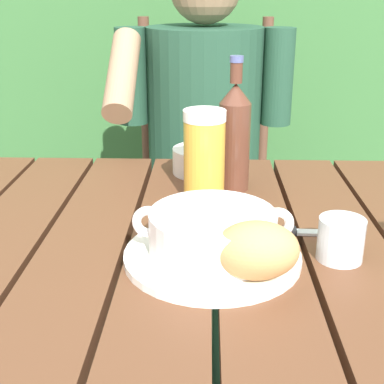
# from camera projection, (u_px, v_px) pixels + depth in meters

# --- Properties ---
(dining_table) EXTENTS (1.26, 0.91, 0.72)m
(dining_table) POSITION_uv_depth(u_px,v_px,m) (171.00, 294.00, 0.88)
(dining_table) COLOR brown
(dining_table) RESTS_ON ground_plane
(chair_near_diner) EXTENTS (0.43, 0.40, 1.02)m
(chair_near_diner) POSITION_uv_depth(u_px,v_px,m) (204.00, 187.00, 1.77)
(chair_near_diner) COLOR brown
(chair_near_diner) RESTS_ON ground_plane
(person_eating) EXTENTS (0.48, 0.47, 1.22)m
(person_eating) POSITION_uv_depth(u_px,v_px,m) (203.00, 136.00, 1.50)
(person_eating) COLOR #214631
(person_eating) RESTS_ON ground_plane
(serving_plate) EXTENTS (0.27, 0.27, 0.01)m
(serving_plate) POSITION_uv_depth(u_px,v_px,m) (212.00, 256.00, 0.81)
(serving_plate) COLOR white
(serving_plate) RESTS_ON dining_table
(soup_bowl) EXTENTS (0.24, 0.19, 0.07)m
(soup_bowl) POSITION_uv_depth(u_px,v_px,m) (213.00, 232.00, 0.79)
(soup_bowl) COLOR white
(soup_bowl) RESTS_ON serving_plate
(bread_roll) EXTENTS (0.12, 0.10, 0.08)m
(bread_roll) POSITION_uv_depth(u_px,v_px,m) (256.00, 250.00, 0.72)
(bread_roll) COLOR tan
(bread_roll) RESTS_ON serving_plate
(beer_glass) EXTENTS (0.08, 0.08, 0.17)m
(beer_glass) POSITION_uv_depth(u_px,v_px,m) (204.00, 156.00, 1.00)
(beer_glass) COLOR gold
(beer_glass) RESTS_ON dining_table
(beer_bottle) EXTENTS (0.06, 0.06, 0.26)m
(beer_bottle) POSITION_uv_depth(u_px,v_px,m) (234.00, 135.00, 1.05)
(beer_bottle) COLOR #553022
(beer_bottle) RESTS_ON dining_table
(water_glass_small) EXTENTS (0.07, 0.07, 0.07)m
(water_glass_small) POSITION_uv_depth(u_px,v_px,m) (341.00, 239.00, 0.80)
(water_glass_small) COLOR silver
(water_glass_small) RESTS_ON dining_table
(table_knife) EXTENTS (0.14, 0.02, 0.01)m
(table_knife) POSITION_uv_depth(u_px,v_px,m) (295.00, 232.00, 0.89)
(table_knife) COLOR silver
(table_knife) RESTS_ON dining_table
(diner_bowl) EXTENTS (0.13, 0.13, 0.06)m
(diner_bowl) POSITION_uv_depth(u_px,v_px,m) (203.00, 161.00, 1.17)
(diner_bowl) COLOR white
(diner_bowl) RESTS_ON dining_table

